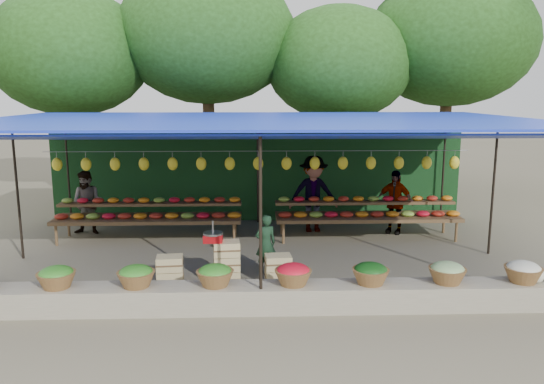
{
  "coord_description": "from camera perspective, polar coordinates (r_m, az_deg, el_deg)",
  "views": [
    {
      "loc": [
        -0.09,
        -10.5,
        3.32
      ],
      "look_at": [
        0.27,
        0.2,
        1.3
      ],
      "focal_mm": 35.0,
      "sensor_mm": 36.0,
      "label": 1
    }
  ],
  "objects": [
    {
      "name": "ground",
      "position": [
        11.02,
        -1.39,
        -6.89
      ],
      "size": [
        60.0,
        60.0,
        0.0
      ],
      "primitive_type": "plane",
      "color": "#68624C",
      "rests_on": "ground"
    },
    {
      "name": "stone_curb",
      "position": [
        8.36,
        -1.21,
        -11.26
      ],
      "size": [
        10.6,
        0.55,
        0.4
      ],
      "primitive_type": "cube",
      "color": "gray",
      "rests_on": "ground"
    },
    {
      "name": "stall_canopy",
      "position": [
        10.58,
        -1.46,
        7.21
      ],
      "size": [
        10.8,
        6.6,
        2.82
      ],
      "color": "black",
      "rests_on": "ground"
    },
    {
      "name": "produce_baskets",
      "position": [
        8.23,
        -1.93,
        -8.92
      ],
      "size": [
        8.98,
        0.58,
        0.34
      ],
      "color": "brown",
      "rests_on": "stone_curb"
    },
    {
      "name": "netting_backdrop",
      "position": [
        13.81,
        -1.54,
        2.03
      ],
      "size": [
        10.6,
        0.06,
        2.5
      ],
      "primitive_type": "cube",
      "color": "#1A4921",
      "rests_on": "ground"
    },
    {
      "name": "tree_row",
      "position": [
        16.66,
        0.12,
        15.42
      ],
      "size": [
        16.51,
        5.5,
        7.12
      ],
      "color": "#352313",
      "rests_on": "ground"
    },
    {
      "name": "fruit_table_left",
      "position": [
        12.4,
        -13.07,
        -2.27
      ],
      "size": [
        4.21,
        0.95,
        0.93
      ],
      "color": "brown",
      "rests_on": "ground"
    },
    {
      "name": "fruit_table_right",
      "position": [
        12.43,
        10.18,
        -2.12
      ],
      "size": [
        4.21,
        0.95,
        0.93
      ],
      "color": "brown",
      "rests_on": "ground"
    },
    {
      "name": "crate_counter",
      "position": [
        9.42,
        -5.03,
        -8.01
      ],
      "size": [
        2.38,
        0.38,
        0.77
      ],
      "color": "tan",
      "rests_on": "ground"
    },
    {
      "name": "weighing_scale",
      "position": [
        9.28,
        -6.36,
        -4.79
      ],
      "size": [
        0.35,
        0.35,
        0.37
      ],
      "color": "#A80D12",
      "rests_on": "crate_counter"
    },
    {
      "name": "vendor_seated",
      "position": [
        9.9,
        -0.69,
        -5.58
      ],
      "size": [
        0.46,
        0.37,
        1.1
      ],
      "primitive_type": "imported",
      "rotation": [
        0.0,
        0.0,
        3.43
      ],
      "color": "#16321D",
      "rests_on": "ground"
    },
    {
      "name": "customer_left",
      "position": [
        13.25,
        -19.2,
        -1.1
      ],
      "size": [
        0.78,
        0.64,
        1.51
      ],
      "primitive_type": "imported",
      "rotation": [
        0.0,
        0.0,
        -0.09
      ],
      "color": "slate",
      "rests_on": "ground"
    },
    {
      "name": "customer_mid",
      "position": [
        12.77,
        4.47,
        -0.22
      ],
      "size": [
        1.24,
        0.79,
        1.84
      ],
      "primitive_type": "imported",
      "rotation": [
        0.0,
        0.0,
        0.09
      ],
      "color": "slate",
      "rests_on": "ground"
    },
    {
      "name": "customer_right",
      "position": [
        12.93,
        13.03,
        -1.04
      ],
      "size": [
        0.96,
        0.77,
        1.52
      ],
      "primitive_type": "imported",
      "rotation": [
        0.0,
        0.0,
        -0.53
      ],
      "color": "slate",
      "rests_on": "ground"
    }
  ]
}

